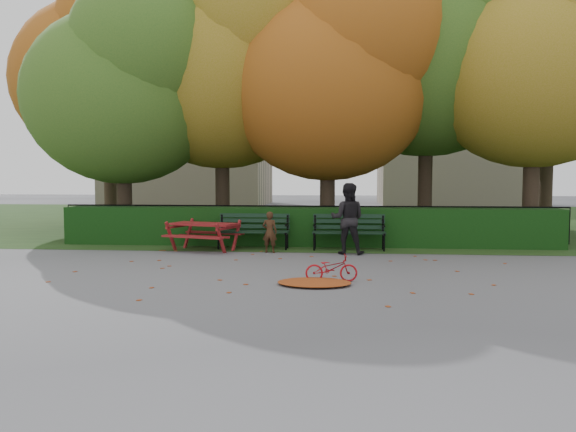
# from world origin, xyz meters

# --- Properties ---
(ground) EXTENTS (90.00, 90.00, 0.00)m
(ground) POSITION_xyz_m (0.00, 0.00, 0.00)
(ground) COLOR slate
(ground) RESTS_ON ground
(grass_strip) EXTENTS (90.00, 90.00, 0.00)m
(grass_strip) POSITION_xyz_m (0.00, 14.00, 0.01)
(grass_strip) COLOR #1E3914
(grass_strip) RESTS_ON ground
(building_left) EXTENTS (10.00, 7.00, 15.00)m
(building_left) POSITION_xyz_m (-9.00, 26.00, 7.50)
(building_left) COLOR #BCAB92
(building_left) RESTS_ON ground
(building_right) EXTENTS (9.00, 6.00, 12.00)m
(building_right) POSITION_xyz_m (8.00, 28.00, 6.00)
(building_right) COLOR #BCAB92
(building_right) RESTS_ON ground
(hedge) EXTENTS (13.00, 0.90, 1.00)m
(hedge) POSITION_xyz_m (0.00, 4.50, 0.50)
(hedge) COLOR black
(hedge) RESTS_ON ground
(iron_fence) EXTENTS (14.00, 0.04, 1.02)m
(iron_fence) POSITION_xyz_m (0.00, 5.30, 0.54)
(iron_fence) COLOR black
(iron_fence) RESTS_ON ground
(tree_a) EXTENTS (5.88, 5.60, 7.48)m
(tree_a) POSITION_xyz_m (-5.19, 5.58, 4.52)
(tree_a) COLOR black
(tree_a) RESTS_ON ground
(tree_b) EXTENTS (6.72, 6.40, 8.79)m
(tree_b) POSITION_xyz_m (-2.44, 6.75, 5.40)
(tree_b) COLOR black
(tree_b) RESTS_ON ground
(tree_c) EXTENTS (6.30, 6.00, 8.00)m
(tree_c) POSITION_xyz_m (0.83, 5.96, 4.82)
(tree_c) COLOR black
(tree_c) RESTS_ON ground
(tree_d) EXTENTS (7.14, 6.80, 9.58)m
(tree_d) POSITION_xyz_m (3.88, 7.23, 5.98)
(tree_d) COLOR black
(tree_d) RESTS_ON ground
(tree_e) EXTENTS (6.09, 5.80, 8.16)m
(tree_e) POSITION_xyz_m (6.52, 5.77, 5.08)
(tree_e) COLOR black
(tree_e) RESTS_ON ground
(tree_f) EXTENTS (6.93, 6.60, 9.19)m
(tree_f) POSITION_xyz_m (-7.13, 9.24, 5.69)
(tree_f) COLOR black
(tree_f) RESTS_ON ground
(tree_g) EXTENTS (6.30, 6.00, 8.55)m
(tree_g) POSITION_xyz_m (8.33, 9.76, 5.37)
(tree_g) COLOR black
(tree_g) RESTS_ON ground
(bench_left) EXTENTS (1.80, 0.57, 0.88)m
(bench_left) POSITION_xyz_m (-1.30, 3.70, 0.52)
(bench_left) COLOR black
(bench_left) RESTS_ON ground
(bench_right) EXTENTS (1.80, 0.57, 0.88)m
(bench_right) POSITION_xyz_m (1.10, 3.70, 0.52)
(bench_right) COLOR black
(bench_right) RESTS_ON ground
(picnic_table) EXTENTS (1.90, 1.69, 0.78)m
(picnic_table) POSITION_xyz_m (-2.46, 3.20, 0.53)
(picnic_table) COLOR maroon
(picnic_table) RESTS_ON ground
(leaf_pile) EXTENTS (1.47, 1.23, 0.09)m
(leaf_pile) POSITION_xyz_m (0.46, -0.97, 0.04)
(leaf_pile) COLOR maroon
(leaf_pile) RESTS_ON ground
(leaf_scatter) EXTENTS (9.00, 5.70, 0.01)m
(leaf_scatter) POSITION_xyz_m (0.00, 0.30, 0.01)
(leaf_scatter) COLOR maroon
(leaf_scatter) RESTS_ON ground
(child) EXTENTS (0.39, 0.28, 0.99)m
(child) POSITION_xyz_m (-0.80, 2.96, 0.50)
(child) COLOR #392112
(child) RESTS_ON ground
(adult) EXTENTS (0.88, 0.73, 1.67)m
(adult) POSITION_xyz_m (1.06, 2.90, 0.84)
(adult) COLOR black
(adult) RESTS_ON ground
(bicycle) EXTENTS (0.93, 0.42, 0.47)m
(bicycle) POSITION_xyz_m (0.74, -0.65, 0.24)
(bicycle) COLOR #A40F16
(bicycle) RESTS_ON ground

